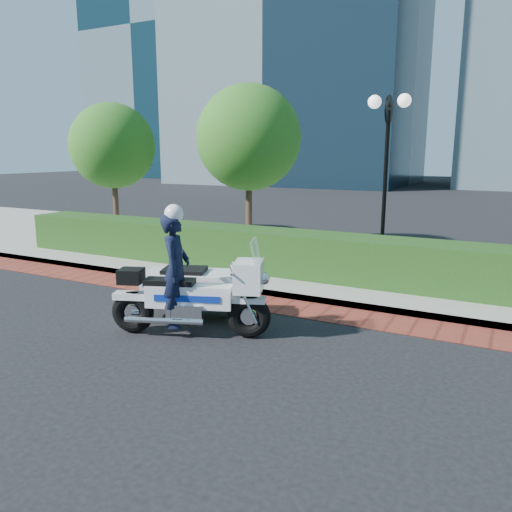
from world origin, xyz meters
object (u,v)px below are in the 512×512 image
at_px(police_motorcycle, 189,285).
at_px(tree_a, 113,146).
at_px(lamppost, 387,154).
at_px(tree_b, 249,138).

bearing_deg(police_motorcycle, tree_a, 118.85).
relative_size(lamppost, police_motorcycle, 1.51).
xyz_separation_m(lamppost, tree_a, (-10.00, 1.30, 0.26)).
distance_m(lamppost, tree_a, 10.09).
distance_m(lamppost, police_motorcycle, 6.28).
height_order(tree_a, tree_b, tree_b).
height_order(tree_b, police_motorcycle, tree_b).
xyz_separation_m(tree_a, police_motorcycle, (8.00, -6.82, -2.47)).
relative_size(lamppost, tree_b, 0.86).
xyz_separation_m(tree_a, tree_b, (5.50, 0.00, 0.21)).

